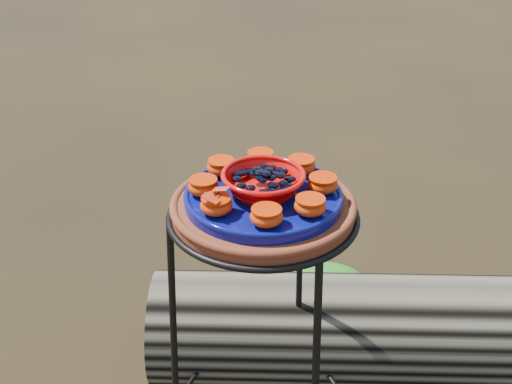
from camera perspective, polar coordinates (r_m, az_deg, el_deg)
The scene contains 17 objects.
plant_stand at distance 1.55m, azimuth 0.56°, elevation -13.18°, with size 0.44×0.44×0.70m, color black, non-canonical shape.
terracotta_saucer at distance 1.33m, azimuth 0.64°, elevation -1.48°, with size 0.38×0.38×0.03m, color brown.
cobalt_plate at distance 1.32m, azimuth 0.64°, elevation -0.50°, with size 0.32×0.32×0.02m, color #000E3F.
red_bowl at distance 1.30m, azimuth 0.65°, elevation 0.78°, with size 0.16×0.16×0.05m, color red, non-canonical shape.
glass_gems at distance 1.29m, azimuth 0.66°, elevation 2.09°, with size 0.13×0.13×0.02m, color black, non-canonical shape.
orange_half_0 at distance 1.24m, azimuth -3.55°, elevation -1.21°, with size 0.06×0.06×0.03m, color #BB2F0D.
orange_half_1 at distance 1.20m, azimuth 0.94°, elevation -2.20°, with size 0.06×0.06×0.03m, color #BB2F0D.
orange_half_2 at distance 1.24m, azimuth 4.84°, elevation -1.25°, with size 0.06×0.06×0.03m, color #BB2F0D.
orange_half_3 at distance 1.32m, azimuth 5.95°, elevation 0.68°, with size 0.06×0.06×0.03m, color #BB2F0D.
orange_half_4 at distance 1.39m, azimuth 4.03°, elevation 2.35°, with size 0.06×0.06×0.03m, color #BB2F0D.
orange_half_5 at distance 1.41m, azimuth 0.40°, elevation 2.94°, with size 0.06×0.06×0.03m, color #BB2F0D.
orange_half_6 at distance 1.38m, azimuth -3.11°, elevation 2.22°, with size 0.06×0.06×0.03m, color #BB2F0D.
orange_half_7 at distance 1.30m, azimuth -4.70°, elevation 0.47°, with size 0.06×0.06×0.03m, color #BB2F0D.
butterfly at distance 1.22m, azimuth -3.59°, elevation -0.25°, with size 0.07×0.05×0.01m, color #BA2C10, non-canonical shape.
driftwood_log at distance 1.94m, azimuth 17.99°, elevation -11.84°, with size 1.75×0.46×0.33m, color black, non-canonical shape.
foliage_left at distance 1.95m, azimuth -3.68°, elevation -14.18°, with size 0.23×0.23×0.11m, color #155912.
foliage_back at distance 2.12m, azimuth 6.31°, elevation -9.20°, with size 0.33×0.33×0.17m, color #155912.
Camera 1 is at (0.52, -1.02, 1.39)m, focal length 45.00 mm.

